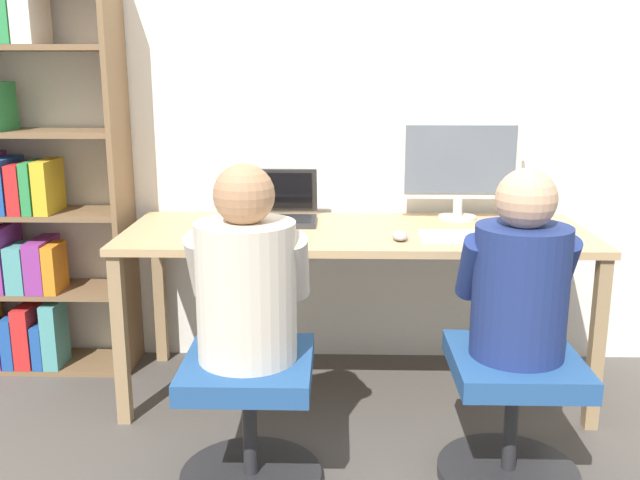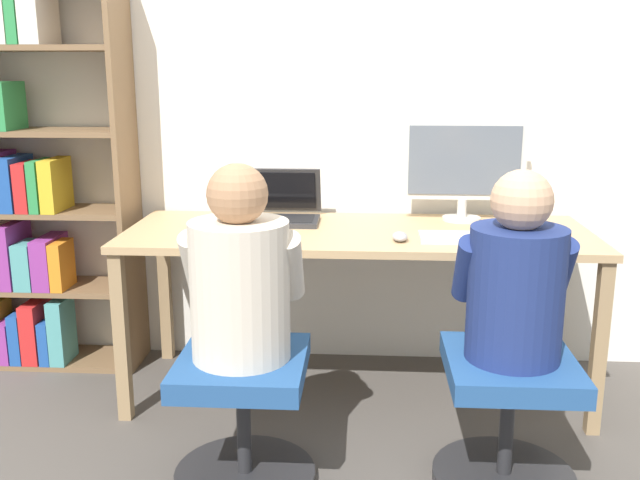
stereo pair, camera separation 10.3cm
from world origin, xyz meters
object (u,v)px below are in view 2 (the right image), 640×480
at_px(laptop, 276,210).
at_px(person_at_laptop, 240,277).
at_px(office_chair_left, 508,411).
at_px(office_chair_right, 243,410).
at_px(keyboard, 479,238).
at_px(desktop_monitor, 464,166).
at_px(bookshelf, 22,182).
at_px(person_at_monitor, 516,280).

height_order(laptop, person_at_laptop, person_at_laptop).
height_order(office_chair_left, office_chair_right, same).
bearing_deg(office_chair_left, keyboard, 94.48).
distance_m(office_chair_left, person_at_laptop, 0.98).
distance_m(desktop_monitor, person_at_laptop, 1.25).
bearing_deg(bookshelf, keyboard, -10.65).
bearing_deg(office_chair_right, office_chair_left, 3.12).
height_order(desktop_monitor, person_at_monitor, desktop_monitor).
bearing_deg(laptop, desktop_monitor, 4.56).
bearing_deg(desktop_monitor, keyboard, -87.18).
xyz_separation_m(laptop, keyboard, (0.82, -0.31, -0.03)).
xyz_separation_m(desktop_monitor, person_at_monitor, (0.06, -0.88, -0.24)).
xyz_separation_m(office_chair_right, person_at_laptop, (0.00, 0.00, 0.46)).
height_order(desktop_monitor, laptop, desktop_monitor).
distance_m(office_chair_left, person_at_monitor, 0.45).
height_order(laptop, bookshelf, bookshelf).
bearing_deg(office_chair_left, office_chair_right, -176.88).
bearing_deg(laptop, person_at_laptop, -90.40).
bearing_deg(desktop_monitor, office_chair_right, -130.93).
relative_size(desktop_monitor, keyboard, 1.16).
xyz_separation_m(laptop, person_at_laptop, (-0.01, -0.86, -0.04)).
bearing_deg(bookshelf, desktop_monitor, 0.23).
bearing_deg(office_chair_right, laptop, 89.60).
xyz_separation_m(desktop_monitor, laptop, (-0.80, -0.06, -0.19)).
distance_m(keyboard, bookshelf, 2.00).
bearing_deg(bookshelf, office_chair_left, -23.63).
bearing_deg(keyboard, laptop, 159.11).
relative_size(person_at_monitor, person_at_laptop, 0.97).
distance_m(office_chair_right, person_at_monitor, 0.98).
distance_m(office_chair_right, bookshelf, 1.58).
xyz_separation_m(keyboard, bookshelf, (-1.96, 0.37, 0.14)).
height_order(office_chair_right, person_at_monitor, person_at_monitor).
relative_size(keyboard, office_chair_right, 0.95).
bearing_deg(person_at_monitor, office_chair_right, -176.61).
height_order(office_chair_left, person_at_monitor, person_at_monitor).
height_order(person_at_monitor, person_at_laptop, person_at_laptop).
distance_m(office_chair_right, person_at_laptop, 0.46).
distance_m(desktop_monitor, person_at_monitor, 0.91).
xyz_separation_m(desktop_monitor, keyboard, (0.02, -0.38, -0.22)).
height_order(desktop_monitor, bookshelf, bookshelf).
bearing_deg(laptop, office_chair_left, -43.65).
xyz_separation_m(office_chair_right, bookshelf, (-1.14, 0.92, 0.60)).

